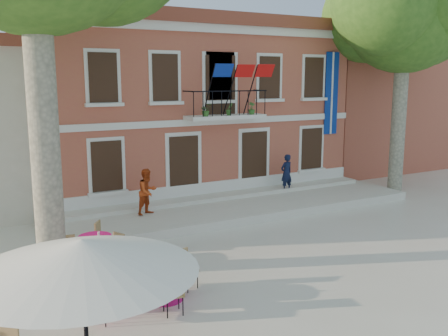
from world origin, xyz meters
TOP-DOWN VIEW (x-y plane):
  - ground at (0.00, 0.00)m, footprint 90.00×90.00m
  - main_building at (2.00, 9.99)m, footprint 13.50×9.59m
  - neighbor_east at (14.00, 11.00)m, footprint 9.40×9.40m
  - terrace at (2.00, 4.40)m, footprint 14.00×3.40m
  - plane_tree_east at (9.90, 4.12)m, footprint 5.36×5.36m
  - patio_umbrella at (-5.80, -4.05)m, footprint 3.53×3.53m
  - pedestrian_navy at (4.72, 5.23)m, footprint 0.62×0.45m
  - pedestrian_orange at (-1.56, 4.71)m, footprint 0.96×0.87m
  - cafe_table_1 at (-3.40, -1.30)m, footprint 1.85×1.74m
  - cafe_table_2 at (-4.44, -1.14)m, footprint 1.62×1.69m
  - cafe_table_3 at (-4.19, 1.72)m, footprint 1.69×1.87m

SIDE VIEW (x-z plane):
  - ground at x=0.00m, z-range 0.00..0.00m
  - terrace at x=2.00m, z-range 0.00..0.30m
  - cafe_table_2 at x=-4.44m, z-range -0.05..0.90m
  - cafe_table_1 at x=-3.40m, z-range -0.05..0.90m
  - cafe_table_3 at x=-4.19m, z-range -0.05..0.90m
  - pedestrian_navy at x=4.72m, z-range 0.30..1.87m
  - pedestrian_orange at x=-1.56m, z-range 0.30..1.91m
  - patio_umbrella at x=-5.80m, z-range 1.05..3.67m
  - neighbor_east at x=14.00m, z-range 0.02..6.42m
  - main_building at x=2.00m, z-range 0.03..7.53m
  - plane_tree_east at x=9.90m, z-range 2.51..13.03m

